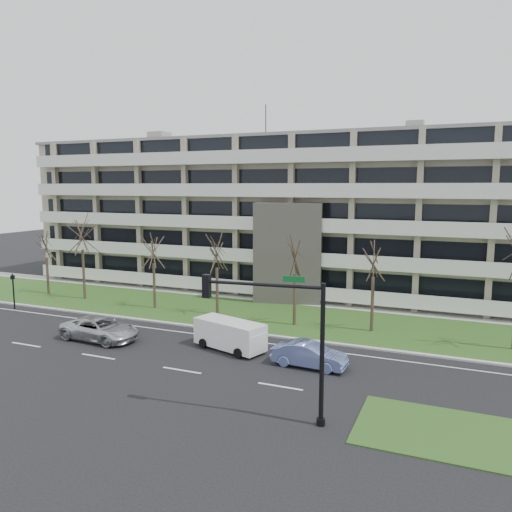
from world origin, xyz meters
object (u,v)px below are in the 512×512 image
at_px(blue_sedan, 309,355).
at_px(traffic_signal, 280,328).
at_px(silver_pickup, 100,329).
at_px(white_van, 230,333).
at_px(pedestrian_signal, 13,287).

relative_size(blue_sedan, traffic_signal, 0.66).
bearing_deg(silver_pickup, blue_sedan, -84.57).
xyz_separation_m(silver_pickup, traffic_signal, (15.41, -6.32, 3.52)).
bearing_deg(white_van, traffic_signal, -34.82).
relative_size(silver_pickup, white_van, 1.08).
bearing_deg(pedestrian_signal, white_van, -14.80).
distance_m(traffic_signal, pedestrian_signal, 29.89).
bearing_deg(traffic_signal, silver_pickup, 151.31).
bearing_deg(traffic_signal, white_van, 121.95).
relative_size(blue_sedan, white_van, 0.85).
relative_size(silver_pickup, pedestrian_signal, 1.81).
xyz_separation_m(white_van, pedestrian_signal, (-21.68, 2.41, 0.84)).
height_order(blue_sedan, white_van, white_van).
xyz_separation_m(silver_pickup, white_van, (9.13, 1.61, 0.35)).
bearing_deg(blue_sedan, silver_pickup, 94.85).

